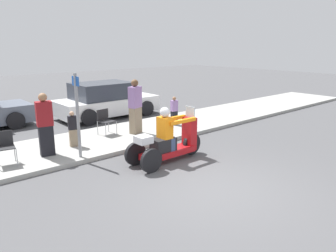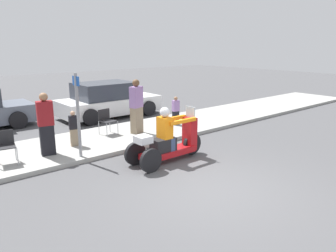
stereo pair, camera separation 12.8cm
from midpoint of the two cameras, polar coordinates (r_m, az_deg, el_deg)
name	(u,v)px [view 1 (the left image)]	position (r m, az deg, el deg)	size (l,w,h in m)	color
ground_plane	(213,189)	(7.21, 7.39, -10.82)	(60.00, 60.00, 0.00)	#4C4C4F
sidewalk_strip	(104,140)	(10.61, -11.38, -2.39)	(28.00, 2.80, 0.12)	#9E9E99
motorcycle_trike	(168,142)	(8.57, -0.40, -2.82)	(2.29, 0.76, 1.47)	black
spectator_far_back	(45,126)	(9.20, -20.96, 0.02)	(0.44, 0.31, 1.68)	black
spectator_mid_group	(73,130)	(9.85, -16.59, -0.59)	(0.27, 0.20, 1.04)	gray
spectator_by_tree	(174,111)	(11.99, 0.78, 2.59)	(0.26, 0.18, 1.04)	black
spectator_with_child	(135,108)	(10.84, -6.05, 3.21)	(0.48, 0.38, 1.79)	gray
folding_chair_curbside	(4,144)	(9.03, -26.99, -2.88)	(0.53, 0.53, 0.82)	#A5A8AD
folding_chair_set_back	(105,119)	(10.93, -11.25, 1.17)	(0.51, 0.51, 0.82)	#A5A8AD
parked_car_lot_right	(106,101)	(14.10, -11.08, 4.36)	(4.21, 2.11, 1.47)	silver
street_sign	(78,112)	(8.71, -15.88, 2.28)	(0.08, 0.36, 2.20)	gray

